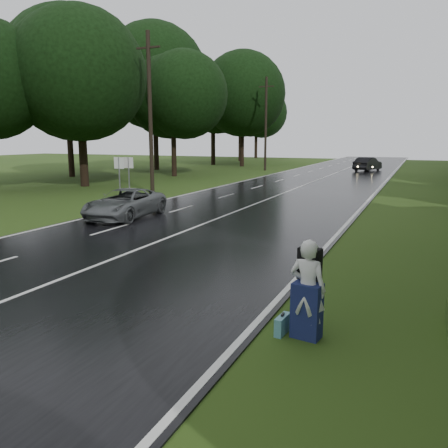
# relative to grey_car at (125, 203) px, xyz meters

# --- Properties ---
(road) EXTENTS (12.00, 140.00, 0.04)m
(road) POSITION_rel_grey_car_xyz_m (4.15, 9.42, -0.70)
(road) COLOR black
(road) RESTS_ON ground
(lane_center) EXTENTS (0.12, 140.00, 0.01)m
(lane_center) POSITION_rel_grey_car_xyz_m (4.15, 9.42, -0.68)
(lane_center) COLOR silver
(lane_center) RESTS_ON road
(grey_car) EXTENTS (2.68, 5.08, 1.36)m
(grey_car) POSITION_rel_grey_car_xyz_m (0.00, 0.00, 0.00)
(grey_car) COLOR #575B5D
(grey_car) RESTS_ON road
(far_car) EXTENTS (2.90, 5.09, 1.59)m
(far_car) POSITION_rel_grey_car_xyz_m (6.97, 37.15, 0.11)
(far_car) COLOR black
(far_car) RESTS_ON road
(hitchhiker) EXTENTS (0.76, 0.71, 1.93)m
(hitchhiker) POSITION_rel_grey_car_xyz_m (11.02, -9.27, 0.18)
(hitchhiker) COLOR silver
(hitchhiker) RESTS_ON ground
(suitcase) EXTENTS (0.20, 0.53, 0.37)m
(suitcase) POSITION_rel_grey_car_xyz_m (10.56, -9.31, -0.54)
(suitcase) COLOR teal
(suitcase) RESTS_ON ground
(utility_pole_mid) EXTENTS (1.80, 0.28, 10.74)m
(utility_pole_mid) POSITION_rel_grey_car_xyz_m (-4.35, 9.08, -0.72)
(utility_pole_mid) COLOR black
(utility_pole_mid) RESTS_ON ground
(utility_pole_far) EXTENTS (1.80, 0.28, 10.73)m
(utility_pole_far) POSITION_rel_grey_car_xyz_m (-4.35, 33.49, -0.72)
(utility_pole_far) COLOR black
(utility_pole_far) RESTS_ON ground
(road_sign_a) EXTENTS (0.65, 0.10, 2.72)m
(road_sign_a) POSITION_rel_grey_car_xyz_m (-3.05, 3.70, -0.72)
(road_sign_a) COLOR white
(road_sign_a) RESTS_ON ground
(road_sign_b) EXTENTS (0.64, 0.10, 2.68)m
(road_sign_b) POSITION_rel_grey_car_xyz_m (-3.05, 4.61, -0.72)
(road_sign_b) COLOR white
(road_sign_b) RESTS_ON ground
(tree_left_d) EXTENTS (9.14, 9.14, 14.29)m
(tree_left_d) POSITION_rel_grey_car_xyz_m (-11.81, 10.73, -0.72)
(tree_left_d) COLOR black
(tree_left_d) RESTS_ON ground
(tree_left_e) EXTENTS (9.08, 9.08, 14.18)m
(tree_left_e) POSITION_rel_grey_car_xyz_m (-10.17, 22.08, -0.72)
(tree_left_e) COLOR black
(tree_left_e) RESTS_ON ground
(tree_left_f) EXTENTS (10.28, 10.28, 16.07)m
(tree_left_f) POSITION_rel_grey_car_xyz_m (-9.88, 39.89, -0.72)
(tree_left_f) COLOR black
(tree_left_f) RESTS_ON ground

